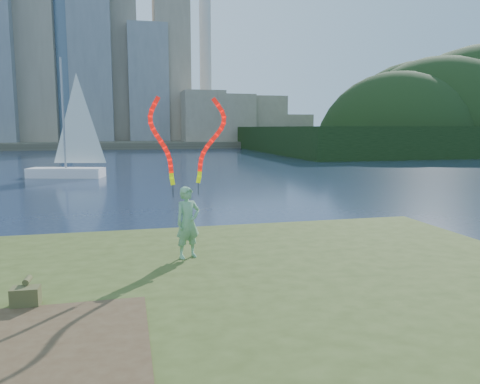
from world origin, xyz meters
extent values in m
plane|color=#19253F|center=(0.00, 0.00, 0.00)|extent=(320.00, 320.00, 0.00)
cube|color=#3A4A1A|center=(0.00, -2.50, 0.15)|extent=(20.00, 18.00, 0.30)
cube|color=#3A4A1A|center=(0.00, -2.20, 0.40)|extent=(17.00, 15.00, 0.30)
cube|color=#3A4A1A|center=(0.00, -2.00, 0.65)|extent=(14.00, 12.00, 0.30)
cube|color=#47331E|center=(-2.20, -3.20, 0.81)|extent=(3.20, 3.00, 0.02)
cube|color=#474234|center=(0.00, 95.00, 0.60)|extent=(320.00, 40.00, 1.20)
cylinder|color=silver|center=(18.00, 102.00, 30.20)|extent=(2.80, 2.80, 58.00)
cube|color=black|center=(55.00, 60.00, 2.00)|extent=(70.00, 42.00, 4.00)
imported|color=#177324|center=(0.51, 0.75, 1.65)|extent=(0.72, 0.61, 1.69)
cylinder|color=black|center=(0.18, 0.73, 2.41)|extent=(0.02, 0.02, 0.30)
cylinder|color=black|center=(0.80, 0.99, 2.41)|extent=(0.02, 0.02, 0.30)
cube|color=#404321|center=(-2.61, -1.62, 0.97)|extent=(0.47, 0.33, 0.33)
cylinder|color=#404321|center=(-2.61, -1.40, 1.19)|extent=(0.12, 0.31, 0.11)
cube|color=white|center=(-5.45, 28.40, 0.34)|extent=(5.98, 3.27, 0.80)
cylinder|color=gray|center=(-5.45, 28.40, 4.78)|extent=(0.16, 0.16, 8.66)
camera|label=1|loc=(-0.84, -10.00, 3.85)|focal=35.00mm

